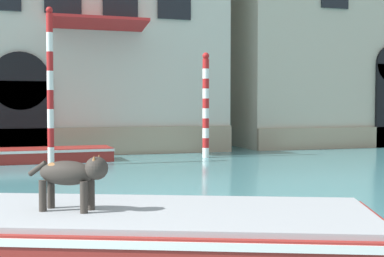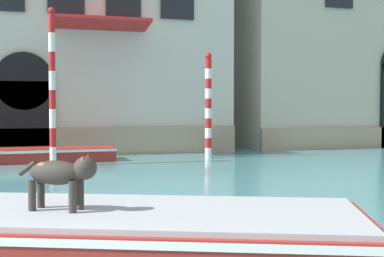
{
  "view_description": "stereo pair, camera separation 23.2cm",
  "coord_description": "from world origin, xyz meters",
  "px_view_note": "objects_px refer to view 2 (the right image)",
  "views": [
    {
      "loc": [
        1.16,
        -2.79,
        1.78
      ],
      "look_at": [
        5.18,
        9.85,
        1.2
      ],
      "focal_mm": 50.0,
      "sensor_mm": 36.0,
      "label": 1
    },
    {
      "loc": [
        1.38,
        -2.86,
        1.78
      ],
      "look_at": [
        5.18,
        9.85,
        1.2
      ],
      "focal_mm": 50.0,
      "sensor_mm": 36.0,
      "label": 2
    }
  ],
  "objects_px": {
    "mooring_pole_0": "(52,86)",
    "mooring_pole_2": "(208,105)",
    "boat_foreground": "(66,232)",
    "boat_moored_near_palazzo": "(32,155)",
    "dog_on_deck": "(62,174)"
  },
  "relations": [
    {
      "from": "mooring_pole_0",
      "to": "mooring_pole_2",
      "type": "bearing_deg",
      "value": 11.07
    },
    {
      "from": "boat_foreground",
      "to": "mooring_pole_0",
      "type": "bearing_deg",
      "value": 111.0
    },
    {
      "from": "boat_foreground",
      "to": "boat_moored_near_palazzo",
      "type": "bearing_deg",
      "value": 114.2
    },
    {
      "from": "dog_on_deck",
      "to": "mooring_pole_2",
      "type": "height_order",
      "value": "mooring_pole_2"
    },
    {
      "from": "boat_foreground",
      "to": "dog_on_deck",
      "type": "distance_m",
      "value": 0.7
    },
    {
      "from": "mooring_pole_0",
      "to": "boat_foreground",
      "type": "bearing_deg",
      "value": -91.27
    },
    {
      "from": "boat_moored_near_palazzo",
      "to": "mooring_pole_0",
      "type": "distance_m",
      "value": 2.54
    },
    {
      "from": "boat_foreground",
      "to": "boat_moored_near_palazzo",
      "type": "height_order",
      "value": "boat_foreground"
    },
    {
      "from": "boat_moored_near_palazzo",
      "to": "mooring_pole_2",
      "type": "relative_size",
      "value": 1.44
    },
    {
      "from": "mooring_pole_2",
      "to": "mooring_pole_0",
      "type": "bearing_deg",
      "value": -168.93
    },
    {
      "from": "mooring_pole_2",
      "to": "dog_on_deck",
      "type": "bearing_deg",
      "value": -116.14
    },
    {
      "from": "boat_foreground",
      "to": "dog_on_deck",
      "type": "relative_size",
      "value": 8.41
    },
    {
      "from": "dog_on_deck",
      "to": "boat_moored_near_palazzo",
      "type": "xyz_separation_m",
      "value": [
        -0.33,
        11.3,
        -0.78
      ]
    },
    {
      "from": "dog_on_deck",
      "to": "mooring_pole_2",
      "type": "relative_size",
      "value": 0.24
    },
    {
      "from": "boat_foreground",
      "to": "mooring_pole_2",
      "type": "relative_size",
      "value": 2.04
    }
  ]
}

